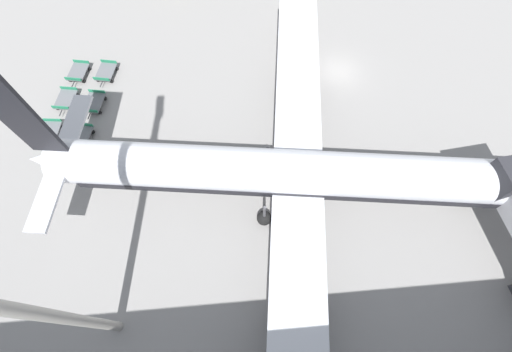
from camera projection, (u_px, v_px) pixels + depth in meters
The scene contains 8 objects.
ground_plane at pixel (339, 72), 35.14m from camera, with size 500.00×500.00×0.00m, color gray.
airplane at pixel (311, 174), 25.75m from camera, with size 42.05×43.89×14.33m.
baggage_dolly_row_near_col_a at pixel (78, 72), 34.48m from camera, with size 3.23×2.09×0.92m.
baggage_dolly_row_near_col_b at pixel (66, 100), 32.90m from camera, with size 3.22×2.03×0.92m.
baggage_dolly_row_near_col_c at pixel (50, 132), 31.20m from camera, with size 3.20×1.94×0.92m.
baggage_dolly_row_mid_a_col_a at pixel (106, 72), 34.48m from camera, with size 3.23×2.10×0.92m.
baggage_dolly_row_mid_a_col_b at pixel (94, 103), 32.73m from camera, with size 3.23×2.06×0.92m.
baggage_dolly_row_mid_a_col_c at pixel (81, 137), 30.99m from camera, with size 3.23×2.14×0.92m.
Camera 1 is at (24.61, -10.60, 26.54)m, focal length 24.00 mm.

